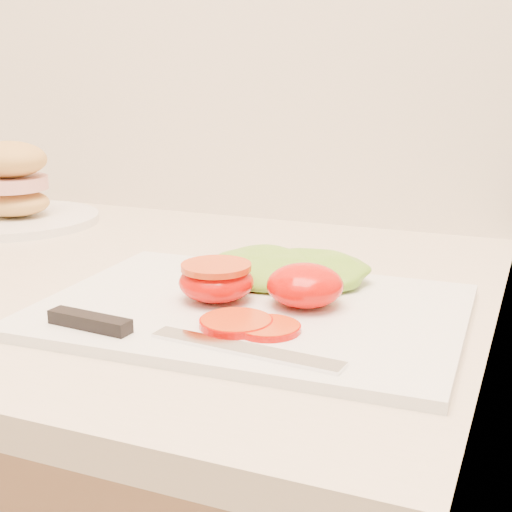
% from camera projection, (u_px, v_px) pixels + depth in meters
% --- Properties ---
extents(cutting_board, '(0.39, 0.29, 0.01)m').
position_uv_depth(cutting_board, '(252.00, 310.00, 0.67)').
color(cutting_board, silver).
rests_on(cutting_board, counter).
extents(tomato_half_dome, '(0.07, 0.07, 0.04)m').
position_uv_depth(tomato_half_dome, '(305.00, 285.00, 0.66)').
color(tomato_half_dome, red).
rests_on(tomato_half_dome, cutting_board).
extents(tomato_half_cut, '(0.07, 0.07, 0.04)m').
position_uv_depth(tomato_half_cut, '(216.00, 280.00, 0.67)').
color(tomato_half_cut, red).
rests_on(tomato_half_cut, cutting_board).
extents(tomato_slice_0, '(0.06, 0.06, 0.01)m').
position_uv_depth(tomato_slice_0, '(236.00, 323.00, 0.61)').
color(tomato_slice_0, '#CB4A1C').
rests_on(tomato_slice_0, cutting_board).
extents(tomato_slice_1, '(0.05, 0.05, 0.01)m').
position_uv_depth(tomato_slice_1, '(268.00, 328.00, 0.60)').
color(tomato_slice_1, '#CB4A1C').
rests_on(tomato_slice_1, cutting_board).
extents(lettuce_leaf_0, '(0.16, 0.14, 0.03)m').
position_uv_depth(lettuce_leaf_0, '(265.00, 268.00, 0.74)').
color(lettuce_leaf_0, '#79A82C').
rests_on(lettuce_leaf_0, cutting_board).
extents(lettuce_leaf_1, '(0.14, 0.11, 0.03)m').
position_uv_depth(lettuce_leaf_1, '(311.00, 271.00, 0.73)').
color(lettuce_leaf_1, '#79A82C').
rests_on(lettuce_leaf_1, cutting_board).
extents(knife, '(0.26, 0.04, 0.01)m').
position_uv_depth(knife, '(148.00, 332.00, 0.59)').
color(knife, silver).
rests_on(knife, cutting_board).
extents(sandwich_plate, '(0.25, 0.25, 0.12)m').
position_uv_depth(sandwich_plate, '(12.00, 194.00, 1.04)').
color(sandwich_plate, white).
rests_on(sandwich_plate, counter).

